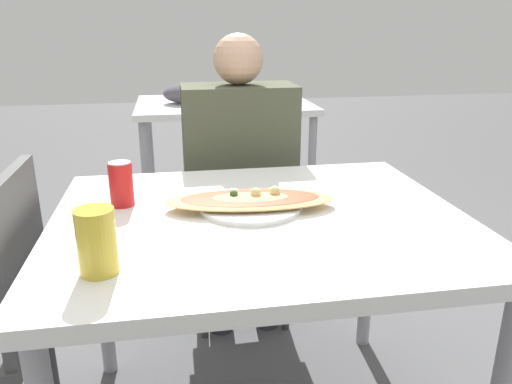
# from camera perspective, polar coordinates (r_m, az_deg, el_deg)

# --- Properties ---
(dining_table) EXTENTS (1.09, 0.90, 0.74)m
(dining_table) POSITION_cam_1_polar(r_m,az_deg,el_deg) (1.36, 0.48, -5.62)
(dining_table) COLOR white
(dining_table) RESTS_ON ground_plane
(chair_far_seated) EXTENTS (0.40, 0.40, 0.87)m
(chair_far_seated) POSITION_cam_1_polar(r_m,az_deg,el_deg) (2.14, -2.23, -1.20)
(chair_far_seated) COLOR #4C4C4C
(chair_far_seated) RESTS_ON ground_plane
(person_seated) EXTENTS (0.43, 0.27, 1.19)m
(person_seated) POSITION_cam_1_polar(r_m,az_deg,el_deg) (1.97, -1.86, 3.30)
(person_seated) COLOR #2D2D38
(person_seated) RESTS_ON ground_plane
(pizza_main) EXTENTS (0.48, 0.29, 0.05)m
(pizza_main) POSITION_cam_1_polar(r_m,az_deg,el_deg) (1.38, -0.62, -1.08)
(pizza_main) COLOR white
(pizza_main) RESTS_ON dining_table
(soda_can) EXTENTS (0.07, 0.07, 0.12)m
(soda_can) POSITION_cam_1_polar(r_m,az_deg,el_deg) (1.43, -15.16, 0.89)
(soda_can) COLOR red
(soda_can) RESTS_ON dining_table
(drink_glass) EXTENTS (0.08, 0.08, 0.14)m
(drink_glass) POSITION_cam_1_polar(r_m,az_deg,el_deg) (1.06, -17.74, -5.41)
(drink_glass) COLOR gold
(drink_glass) RESTS_ON dining_table
(background_table) EXTENTS (1.10, 0.80, 0.86)m
(background_table) POSITION_cam_1_polar(r_m,az_deg,el_deg) (3.26, -4.41, 9.23)
(background_table) COLOR white
(background_table) RESTS_ON ground_plane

